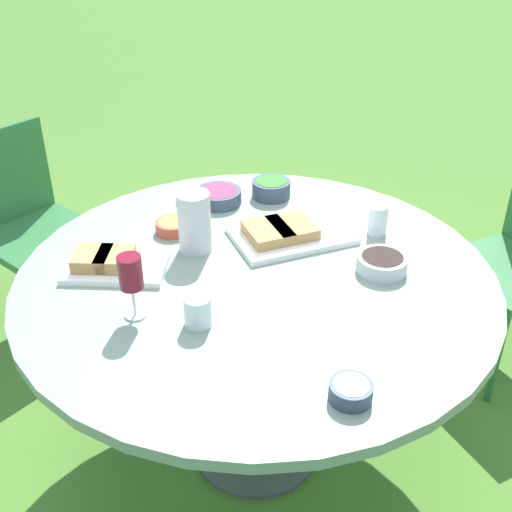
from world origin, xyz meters
TOP-DOWN VIEW (x-y plane):
  - ground_plane at (0.00, 0.00)m, footprint 40.00×40.00m
  - dining_table at (0.00, 0.00)m, footprint 1.46×1.46m
  - chair_near_left at (0.39, -1.25)m, footprint 0.55×0.53m
  - water_pitcher at (0.09, -0.22)m, footprint 0.11×0.11m
  - wine_glass at (0.40, -0.00)m, footprint 0.07×0.07m
  - platter_bread_main at (-0.20, -0.12)m, footprint 0.43×0.32m
  - platter_charcuterie at (0.37, -0.26)m, footprint 0.36×0.33m
  - bowl_fries at (0.10, -0.37)m, footprint 0.12×0.12m
  - bowl_salad at (-0.33, -0.41)m, footprint 0.14×0.14m
  - bowl_olives at (-0.33, 0.20)m, footprint 0.15×0.15m
  - bowl_dip_red at (-0.14, -0.47)m, footprint 0.17×0.17m
  - bowl_dip_cream at (0.11, 0.57)m, footprint 0.10×0.10m
  - cup_water_near at (-0.48, 0.02)m, footprint 0.06×0.06m
  - cup_water_far at (0.27, 0.13)m, footprint 0.08×0.08m

SIDE VIEW (x-z plane):
  - ground_plane at x=0.00m, z-range 0.00..0.00m
  - chair_near_left at x=0.39m, z-range 0.08..0.97m
  - dining_table at x=0.00m, z-range 0.30..1.07m
  - bowl_fries at x=0.10m, z-range 0.77..0.81m
  - platter_bread_main at x=-0.20m, z-range 0.76..0.82m
  - platter_charcuterie at x=0.37m, z-range 0.76..0.82m
  - bowl_dip_cream at x=0.11m, z-range 0.77..0.82m
  - bowl_olives at x=-0.33m, z-range 0.77..0.82m
  - bowl_dip_red at x=-0.14m, z-range 0.77..0.82m
  - bowl_salad at x=-0.33m, z-range 0.77..0.84m
  - cup_water_far at x=0.27m, z-range 0.77..0.86m
  - cup_water_near at x=-0.48m, z-range 0.77..0.87m
  - water_pitcher at x=0.09m, z-range 0.77..0.97m
  - wine_glass at x=0.40m, z-range 0.81..1.00m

